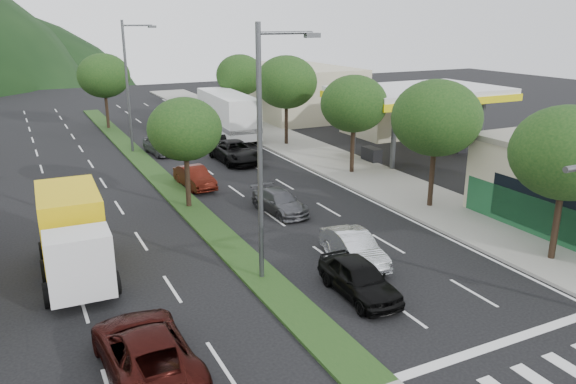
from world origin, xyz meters
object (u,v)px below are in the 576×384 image
tree_r_d (286,82)px  car_queue_b (280,202)px  tree_r_b (436,118)px  tree_r_c (354,104)px  box_truck (73,237)px  streetlight_mid (130,81)px  tree_r_a (567,153)px  car_queue_d (235,152)px  sedan_silver (354,248)px  car_queue_a (359,278)px  car_queue_c (195,177)px  suv_maroon (145,350)px  tree_r_e (240,75)px  car_queue_e (160,145)px  tree_med_near (185,129)px  car_queue_f (193,129)px  streetlight_near (265,143)px  tree_med_far (104,76)px  motorhome (228,114)px

tree_r_d → car_queue_b: tree_r_d is taller
tree_r_b → tree_r_c: bearing=90.0°
tree_r_b → box_truck: 18.95m
streetlight_mid → tree_r_a: bearing=-67.9°
streetlight_mid → car_queue_d: size_ratio=1.81×
sedan_silver → car_queue_a: (-1.48, -2.63, 0.04)m
car_queue_c → box_truck: (-8.14, -9.72, 0.94)m
streetlight_mid → tree_r_d: bearing=-14.3°
suv_maroon → car_queue_c: 19.20m
tree_r_e → car_queue_b: (-7.81, -24.96, -4.29)m
car_queue_e → box_truck: bearing=-119.6°
tree_r_a → tree_r_e: (0.00, 36.00, 0.07)m
tree_med_near → sedan_silver: 11.75m
tree_r_b → car_queue_f: (-5.66, 25.47, -4.42)m
car_queue_b → car_queue_f: 22.53m
tree_r_d → streetlight_mid: (-11.79, 3.00, 0.40)m
streetlight_near → car_queue_b: 9.50m
tree_med_near → tree_med_far: (0.00, 26.00, 0.58)m
tree_r_e → sedan_silver: (-7.80, -32.31, -4.21)m
tree_r_b → motorhome: (-3.11, 23.38, -2.99)m
tree_r_b → car_queue_c: bearing=137.5°
tree_r_e → car_queue_d: size_ratio=1.22×
car_queue_a → tree_r_a: bearing=-4.7°
streetlight_mid → sedan_silver: streetlight_mid is taller
suv_maroon → car_queue_e: (7.47, 27.84, -0.03)m
tree_r_e → tree_r_b: bearing=-90.0°
tree_r_d → car_queue_d: 8.06m
tree_r_c → tree_r_d: 10.01m
tree_r_d → car_queue_a: (-9.28, -24.94, -4.47)m
car_queue_d → box_truck: size_ratio=0.80×
streetlight_mid → car_queue_b: size_ratio=2.41×
tree_med_far → car_queue_d: tree_med_far is taller
tree_r_c → car_queue_b: 10.14m
car_queue_a → car_queue_d: size_ratio=0.76×
streetlight_near → car_queue_b: (3.98, 7.04, -4.98)m
box_truck → streetlight_mid: bearing=-106.0°
tree_r_d → car_queue_e: 11.21m
car_queue_b → car_queue_d: size_ratio=0.75×
tree_r_d → box_truck: bearing=-135.8°
sedan_silver → tree_r_a: bearing=-20.6°
tree_r_c → tree_r_e: 20.00m
car_queue_a → box_truck: 11.63m
car_queue_a → motorhome: 30.97m
motorhome → tree_med_far: bearing=139.4°
car_queue_c → tree_r_c: bearing=-14.0°
box_truck → car_queue_d: bearing=-129.0°
tree_r_c → car_queue_a: bearing=-121.8°
car_queue_f → motorhome: (2.55, -2.09, 1.44)m
tree_r_c → car_queue_c: bearing=171.2°
streetlight_mid → box_truck: 22.53m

